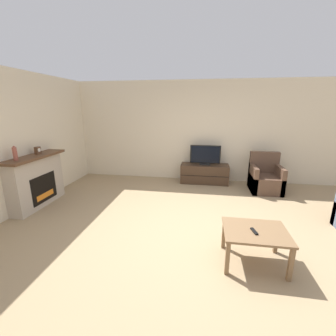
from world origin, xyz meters
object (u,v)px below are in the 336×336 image
(tv_stand, at_px, (204,174))
(fireplace, at_px, (36,180))
(remote, at_px, (254,231))
(tv, at_px, (205,156))
(mantel_vase_left, at_px, (15,153))
(mantel_clock, at_px, (38,150))
(armchair, at_px, (265,179))
(coffee_table, at_px, (255,235))

(tv_stand, bearing_deg, fireplace, -149.13)
(remote, bearing_deg, tv, 86.79)
(fireplace, distance_m, remote, 4.22)
(mantel_vase_left, relative_size, mantel_clock, 1.75)
(mantel_clock, bearing_deg, tv, 29.20)
(fireplace, height_order, armchair, fireplace)
(armchair, bearing_deg, remote, -106.38)
(mantel_clock, height_order, tv_stand, mantel_clock)
(mantel_vase_left, height_order, mantel_clock, mantel_vase_left)
(tv, bearing_deg, fireplace, -149.16)
(tv_stand, bearing_deg, tv, -90.00)
(coffee_table, distance_m, remote, 0.09)
(mantel_vase_left, bearing_deg, armchair, 23.15)
(fireplace, bearing_deg, mantel_clock, 82.92)
(tv_stand, xyz_separation_m, tv, (0.00, -0.00, 0.50))
(mantel_clock, distance_m, tv_stand, 3.99)
(tv_stand, height_order, remote, tv_stand)
(tv_stand, distance_m, armchair, 1.52)
(mantel_clock, xyz_separation_m, armchair, (4.87, 1.52, -0.85))
(mantel_vase_left, bearing_deg, tv_stand, 35.92)
(mantel_vase_left, distance_m, armchair, 5.37)
(tv_stand, bearing_deg, mantel_clock, -150.78)
(mantel_vase_left, bearing_deg, coffee_table, -10.70)
(coffee_table, bearing_deg, fireplace, 163.74)
(remote, bearing_deg, tv_stand, 86.78)
(mantel_vase_left, xyz_separation_m, tv_stand, (3.40, 2.46, -0.94))
(fireplace, xyz_separation_m, mantel_vase_left, (0.02, -0.42, 0.65))
(mantel_clock, bearing_deg, armchair, 17.35)
(fireplace, bearing_deg, mantel_vase_left, -87.73)
(fireplace, relative_size, tv_stand, 1.10)
(fireplace, bearing_deg, tv, 30.84)
(tv_stand, relative_size, tv, 1.59)
(tv_stand, relative_size, coffee_table, 1.59)
(mantel_clock, bearing_deg, fireplace, -97.08)
(tv, height_order, remote, tv)
(fireplace, distance_m, tv, 3.98)
(tv, height_order, armchair, tv)
(mantel_vase_left, distance_m, tv_stand, 4.30)
(mantel_clock, relative_size, tv_stand, 0.12)
(fireplace, height_order, mantel_vase_left, mantel_vase_left)
(mantel_vase_left, distance_m, mantel_clock, 0.56)
(tv_stand, distance_m, tv, 0.50)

